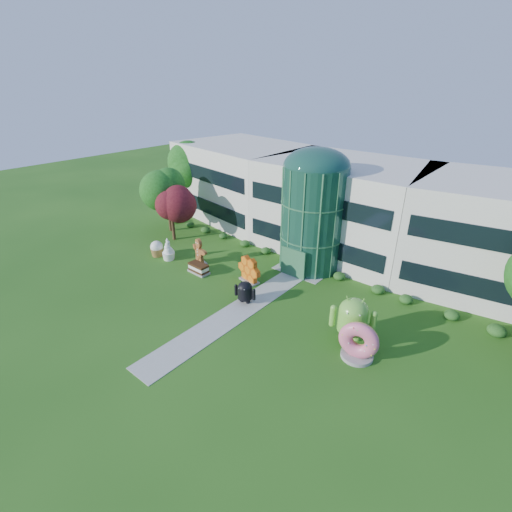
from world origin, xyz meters
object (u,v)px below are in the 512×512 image
Objects in this scene: android_black at (245,291)px; donut at (359,340)px; gingerbread at (199,251)px; android_green at (353,316)px.

donut is (10.13, -0.19, 0.26)m from android_black.
donut reaches higher than gingerbread.
android_green is at bearing 11.93° from gingerbread.
android_green reaches higher than donut.
android_black is 8.65m from gingerbread.
gingerbread is at bearing 152.40° from android_green.
android_black is 10.13m from donut.
donut is (1.26, -1.54, -0.49)m from android_green.
android_black is 0.81× the size of donut.
android_black is at bearing 165.00° from android_green.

